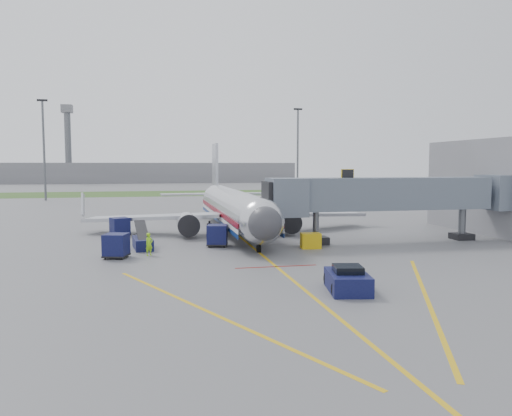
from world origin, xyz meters
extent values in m
plane|color=#565659|center=(0.00, 0.00, 0.00)|extent=(400.00, 400.00, 0.00)
cube|color=#2D4C1E|center=(0.00, 90.00, 0.01)|extent=(300.00, 25.00, 0.01)
cube|color=gold|center=(0.00, -2.00, 0.00)|extent=(0.25, 50.00, 0.01)
cube|color=maroon|center=(0.00, -4.00, 0.00)|extent=(6.00, 0.25, 0.01)
cube|color=gold|center=(-6.00, -14.00, 0.00)|extent=(9.52, 20.04, 0.01)
cube|color=gold|center=(6.00, -14.00, 0.00)|extent=(9.52, 20.04, 0.01)
cylinder|color=silver|center=(0.00, 15.00, 2.70)|extent=(3.80, 28.00, 3.80)
sphere|color=silver|center=(0.00, 1.00, 2.70)|extent=(3.80, 3.80, 3.80)
sphere|color=#38383D|center=(0.00, -0.30, 2.70)|extent=(2.74, 2.74, 2.74)
cube|color=black|center=(0.00, 0.60, 3.25)|extent=(2.20, 1.20, 0.55)
cone|color=silver|center=(0.00, 31.50, 2.70)|extent=(3.80, 5.00, 3.80)
cube|color=#B7BAC1|center=(0.00, 31.00, 6.70)|extent=(0.35, 4.20, 7.00)
cube|color=#B7BAC1|center=(-8.50, 15.00, 1.80)|extent=(15.10, 8.59, 1.13)
cube|color=#B7BAC1|center=(8.50, 15.00, 1.80)|extent=(15.10, 8.59, 1.13)
cylinder|color=silver|center=(-5.20, 12.00, 1.35)|extent=(2.10, 3.60, 2.10)
cylinder|color=silver|center=(5.20, 12.00, 1.35)|extent=(2.10, 3.60, 2.10)
cube|color=maroon|center=(1.92, 15.00, 2.35)|extent=(0.05, 28.00, 0.45)
cube|color=navy|center=(1.92, 15.00, 1.45)|extent=(0.05, 28.00, 0.35)
cylinder|color=black|center=(0.00, 2.00, 0.30)|extent=(0.28, 0.70, 0.70)
cylinder|color=black|center=(-2.60, 15.50, 0.45)|extent=(0.50, 1.00, 1.00)
cylinder|color=black|center=(2.60, 15.50, 0.45)|extent=(0.50, 1.00, 1.00)
cube|color=slate|center=(13.00, 5.00, 4.60)|extent=(20.00, 3.00, 3.00)
cube|color=slate|center=(3.20, 5.00, 4.40)|extent=(3.20, 3.60, 3.40)
cube|color=black|center=(2.00, 5.00, 4.40)|extent=(1.60, 3.00, 2.80)
cube|color=gold|center=(9.00, 5.00, 6.40)|extent=(1.20, 0.15, 1.00)
cylinder|color=#595B60|center=(6.00, 5.00, 1.55)|extent=(0.56, 0.56, 3.10)
cube|color=black|center=(6.00, 5.00, 0.35)|extent=(2.20, 1.60, 0.70)
cylinder|color=#595B60|center=(21.00, 5.00, 1.55)|extent=(0.70, 0.70, 3.10)
cube|color=black|center=(21.00, 5.00, 0.30)|extent=(1.80, 1.80, 0.60)
cube|color=slate|center=(25.00, 5.00, 4.60)|extent=(3.00, 4.00, 3.40)
cube|color=slate|center=(30.00, 10.00, 5.00)|extent=(10.00, 16.00, 10.00)
cylinder|color=#595B60|center=(-30.00, 70.00, 10.00)|extent=(0.44, 0.44, 20.00)
cube|color=black|center=(-30.00, 70.00, 20.20)|extent=(2.00, 0.40, 0.40)
cylinder|color=#595B60|center=(25.00, 75.00, 10.00)|extent=(0.44, 0.44, 20.00)
cube|color=black|center=(25.00, 75.00, 20.20)|extent=(2.00, 0.40, 0.40)
cube|color=slate|center=(-10.00, 170.00, 4.00)|extent=(120.00, 14.00, 8.00)
cylinder|color=#595B60|center=(-40.00, 165.00, 14.00)|extent=(2.40, 2.40, 28.00)
cube|color=slate|center=(-40.00, 165.00, 28.50)|extent=(4.00, 4.00, 3.00)
cube|color=#0D0F39|center=(2.36, -11.59, 0.55)|extent=(2.81, 3.94, 1.10)
cube|color=black|center=(2.36, -11.59, 1.25)|extent=(1.86, 1.86, 0.50)
cylinder|color=black|center=(1.24, -12.70, 0.40)|extent=(0.36, 0.83, 0.80)
cylinder|color=black|center=(3.02, -13.03, 0.40)|extent=(0.36, 0.83, 0.80)
cylinder|color=black|center=(1.71, -10.14, 0.40)|extent=(0.36, 0.83, 0.80)
cylinder|color=black|center=(3.48, -10.47, 0.40)|extent=(0.36, 0.83, 0.80)
cube|color=#0D0F39|center=(-11.49, 1.83, 1.05)|extent=(2.12, 2.12, 1.72)
cube|color=black|center=(-11.49, 1.83, 0.20)|extent=(2.19, 2.19, 0.13)
cylinder|color=black|center=(-12.32, 1.38, 0.16)|extent=(0.32, 0.37, 0.31)
cylinder|color=black|center=(-11.04, 1.01, 0.16)|extent=(0.32, 0.37, 0.31)
cylinder|color=black|center=(-11.95, 2.66, 0.16)|extent=(0.32, 0.37, 0.31)
cylinder|color=black|center=(-10.67, 2.29, 0.16)|extent=(0.32, 0.37, 0.31)
cube|color=#0D0F39|center=(-11.97, 14.39, 1.03)|extent=(2.20, 2.20, 1.69)
cube|color=black|center=(-11.97, 14.39, 0.20)|extent=(2.28, 2.28, 0.13)
cylinder|color=black|center=(-12.32, 13.54, 0.15)|extent=(0.34, 0.37, 0.30)
cylinder|color=black|center=(-11.12, 14.04, 0.15)|extent=(0.34, 0.37, 0.30)
cylinder|color=black|center=(-12.82, 14.74, 0.15)|extent=(0.34, 0.37, 0.30)
cylinder|color=black|center=(-11.62, 15.24, 0.15)|extent=(0.34, 0.37, 0.30)
cube|color=#0D0F39|center=(-3.00, 5.79, 1.06)|extent=(2.07, 2.07, 1.74)
cube|color=black|center=(-3.00, 5.79, 0.20)|extent=(2.14, 2.14, 0.13)
cylinder|color=black|center=(-3.80, 5.28, 0.16)|extent=(0.31, 0.36, 0.31)
cylinder|color=black|center=(-2.49, 4.98, 0.16)|extent=(0.31, 0.36, 0.31)
cylinder|color=black|center=(-3.51, 6.59, 0.16)|extent=(0.31, 0.36, 0.31)
cylinder|color=black|center=(-2.20, 6.30, 0.16)|extent=(0.31, 0.36, 0.31)
cube|color=#0D0F39|center=(-9.53, 5.90, 0.48)|extent=(1.93, 3.97, 0.95)
cube|color=black|center=(-9.60, 6.42, 1.49)|extent=(1.45, 4.36, 1.50)
cylinder|color=black|center=(-9.90, 4.46, 0.30)|extent=(0.30, 0.62, 0.59)
cylinder|color=black|center=(-8.84, 4.59, 0.30)|extent=(0.30, 0.62, 0.59)
cylinder|color=black|center=(-10.22, 7.20, 0.30)|extent=(0.30, 0.62, 0.59)
cylinder|color=black|center=(-9.17, 7.33, 0.30)|extent=(0.30, 0.62, 0.59)
cube|color=gold|center=(4.87, 3.00, 0.68)|extent=(1.79, 1.28, 1.35)
cylinder|color=black|center=(4.30, 3.05, 0.17)|extent=(0.26, 0.36, 0.34)
cylinder|color=black|center=(5.43, 2.95, 0.17)|extent=(0.26, 0.36, 0.34)
imported|color=#93DE1A|center=(-8.96, 2.38, 0.92)|extent=(0.80, 0.76, 1.84)
camera|label=1|loc=(-8.64, -38.30, 7.33)|focal=35.00mm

